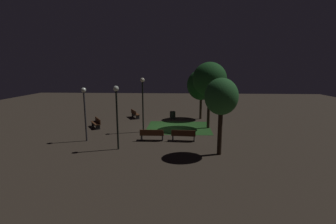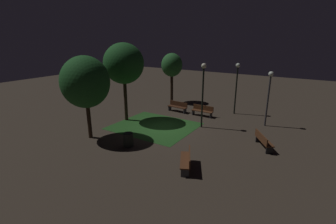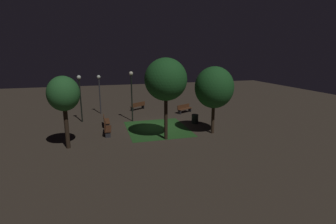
{
  "view_description": "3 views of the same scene",
  "coord_description": "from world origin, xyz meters",
  "px_view_note": "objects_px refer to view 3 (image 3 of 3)",
  "views": [
    {
      "loc": [
        0.94,
        -21.44,
        5.43
      ],
      "look_at": [
        -0.23,
        0.74,
        1.32
      ],
      "focal_mm": 25.58,
      "sensor_mm": 36.0,
      "label": 1
    },
    {
      "loc": [
        -9.05,
        13.8,
        6.28
      ],
      "look_at": [
        -0.14,
        -0.4,
        1.14
      ],
      "focal_mm": 26.05,
      "sensor_mm": 36.0,
      "label": 2
    },
    {
      "loc": [
        20.79,
        -4.71,
        6.31
      ],
      "look_at": [
        0.75,
        0.96,
        1.38
      ],
      "focal_mm": 27.2,
      "sensor_mm": 36.0,
      "label": 3
    }
  ],
  "objects_px": {
    "tree_tall_center": "(214,88)",
    "lamp_post_plaza_west": "(99,87)",
    "tree_back_right": "(166,80)",
    "lamp_post_plaza_east": "(132,88)",
    "bench_back_row": "(107,129)",
    "bench_front_left": "(184,108)",
    "tree_near_wall": "(63,94)",
    "lamp_post_near_wall": "(80,90)",
    "bench_lawn_edge": "(138,106)",
    "trash_bin": "(195,119)",
    "bench_front_right": "(106,121)"
  },
  "relations": [
    {
      "from": "bench_back_row",
      "to": "trash_bin",
      "type": "relative_size",
      "value": 2.2
    },
    {
      "from": "bench_lawn_edge",
      "to": "bench_front_left",
      "type": "bearing_deg",
      "value": 59.12
    },
    {
      "from": "bench_front_right",
      "to": "bench_front_left",
      "type": "bearing_deg",
      "value": 109.27
    },
    {
      "from": "bench_lawn_edge",
      "to": "trash_bin",
      "type": "bearing_deg",
      "value": 30.53
    },
    {
      "from": "bench_front_right",
      "to": "lamp_post_plaza_west",
      "type": "height_order",
      "value": "lamp_post_plaza_west"
    },
    {
      "from": "tree_near_wall",
      "to": "trash_bin",
      "type": "xyz_separation_m",
      "value": [
        -3.31,
        10.45,
        -3.24
      ]
    },
    {
      "from": "bench_lawn_edge",
      "to": "trash_bin",
      "type": "distance_m",
      "value": 7.99
    },
    {
      "from": "lamp_post_plaza_east",
      "to": "lamp_post_plaza_west",
      "type": "distance_m",
      "value": 4.78
    },
    {
      "from": "bench_back_row",
      "to": "lamp_post_plaza_west",
      "type": "xyz_separation_m",
      "value": [
        -7.29,
        -0.31,
        2.3
      ]
    },
    {
      "from": "bench_back_row",
      "to": "bench_front_left",
      "type": "distance_m",
      "value": 9.77
    },
    {
      "from": "bench_front_left",
      "to": "bench_front_right",
      "type": "bearing_deg",
      "value": -70.73
    },
    {
      "from": "tree_tall_center",
      "to": "trash_bin",
      "type": "relative_size",
      "value": 6.33
    },
    {
      "from": "tree_back_right",
      "to": "tree_tall_center",
      "type": "bearing_deg",
      "value": 95.48
    },
    {
      "from": "tree_tall_center",
      "to": "lamp_post_plaza_east",
      "type": "relative_size",
      "value": 1.14
    },
    {
      "from": "bench_back_row",
      "to": "trash_bin",
      "type": "bearing_deg",
      "value": 97.84
    },
    {
      "from": "tree_near_wall",
      "to": "tree_tall_center",
      "type": "relative_size",
      "value": 0.92
    },
    {
      "from": "tree_near_wall",
      "to": "tree_back_right",
      "type": "relative_size",
      "value": 0.82
    },
    {
      "from": "bench_back_row",
      "to": "bench_lawn_edge",
      "type": "bearing_deg",
      "value": 154.87
    },
    {
      "from": "bench_front_right",
      "to": "lamp_post_plaza_west",
      "type": "distance_m",
      "value": 5.43
    },
    {
      "from": "bench_lawn_edge",
      "to": "tree_back_right",
      "type": "height_order",
      "value": "tree_back_right"
    },
    {
      "from": "lamp_post_near_wall",
      "to": "bench_back_row",
      "type": "bearing_deg",
      "value": 24.85
    },
    {
      "from": "tree_tall_center",
      "to": "trash_bin",
      "type": "distance_m",
      "value": 4.42
    },
    {
      "from": "tree_near_wall",
      "to": "lamp_post_plaza_east",
      "type": "xyz_separation_m",
      "value": [
        -5.66,
        5.14,
        -0.52
      ]
    },
    {
      "from": "bench_front_left",
      "to": "bench_lawn_edge",
      "type": "distance_m",
      "value": 5.25
    },
    {
      "from": "bench_front_left",
      "to": "lamp_post_plaza_east",
      "type": "relative_size",
      "value": 0.39
    },
    {
      "from": "bench_front_right",
      "to": "trash_bin",
      "type": "height_order",
      "value": "bench_front_right"
    },
    {
      "from": "lamp_post_near_wall",
      "to": "bench_front_right",
      "type": "bearing_deg",
      "value": 45.01
    },
    {
      "from": "lamp_post_plaza_west",
      "to": "lamp_post_plaza_east",
      "type": "bearing_deg",
      "value": 35.68
    },
    {
      "from": "tree_back_right",
      "to": "lamp_post_near_wall",
      "type": "relative_size",
      "value": 1.38
    },
    {
      "from": "bench_front_right",
      "to": "lamp_post_near_wall",
      "type": "relative_size",
      "value": 0.42
    },
    {
      "from": "tree_near_wall",
      "to": "lamp_post_plaza_west",
      "type": "distance_m",
      "value": 9.86
    },
    {
      "from": "bench_front_right",
      "to": "bench_front_left",
      "type": "xyz_separation_m",
      "value": [
        -2.88,
        8.24,
        0.0
      ]
    },
    {
      "from": "trash_bin",
      "to": "bench_back_row",
      "type": "bearing_deg",
      "value": -82.16
    },
    {
      "from": "tree_tall_center",
      "to": "lamp_post_plaza_west",
      "type": "xyz_separation_m",
      "value": [
        -9.21,
        -8.4,
        -0.87
      ]
    },
    {
      "from": "tree_near_wall",
      "to": "tree_back_right",
      "type": "bearing_deg",
      "value": 89.51
    },
    {
      "from": "bench_front_left",
      "to": "tree_near_wall",
      "type": "xyz_separation_m",
      "value": [
        7.5,
        -10.91,
        3.17
      ]
    },
    {
      "from": "bench_back_row",
      "to": "tree_back_right",
      "type": "xyz_separation_m",
      "value": [
        2.3,
        4.14,
        3.92
      ]
    },
    {
      "from": "bench_back_row",
      "to": "tree_back_right",
      "type": "height_order",
      "value": "tree_back_right"
    },
    {
      "from": "lamp_post_near_wall",
      "to": "lamp_post_plaza_west",
      "type": "xyz_separation_m",
      "value": [
        -2.87,
        1.74,
        -0.16
      ]
    },
    {
      "from": "bench_back_row",
      "to": "lamp_post_plaza_west",
      "type": "height_order",
      "value": "lamp_post_plaza_west"
    },
    {
      "from": "bench_back_row",
      "to": "lamp_post_plaza_east",
      "type": "distance_m",
      "value": 4.98
    },
    {
      "from": "bench_front_left",
      "to": "bench_back_row",
      "type": "bearing_deg",
      "value": -57.47
    },
    {
      "from": "tree_near_wall",
      "to": "tree_back_right",
      "type": "distance_m",
      "value": 6.85
    },
    {
      "from": "tree_tall_center",
      "to": "lamp_post_plaza_west",
      "type": "distance_m",
      "value": 12.5
    },
    {
      "from": "tree_near_wall",
      "to": "lamp_post_plaza_west",
      "type": "height_order",
      "value": "tree_near_wall"
    },
    {
      "from": "tree_back_right",
      "to": "lamp_post_plaza_east",
      "type": "xyz_separation_m",
      "value": [
        -5.72,
        -1.67,
        -1.27
      ]
    },
    {
      "from": "bench_lawn_edge",
      "to": "tree_tall_center",
      "type": "relative_size",
      "value": 0.34
    },
    {
      "from": "bench_back_row",
      "to": "bench_front_left",
      "type": "xyz_separation_m",
      "value": [
        -5.26,
        8.24,
        0.0
      ]
    },
    {
      "from": "lamp_post_near_wall",
      "to": "trash_bin",
      "type": "distance_m",
      "value": 10.69
    },
    {
      "from": "tree_back_right",
      "to": "lamp_post_plaza_east",
      "type": "height_order",
      "value": "tree_back_right"
    }
  ]
}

